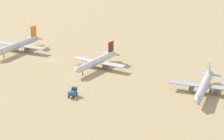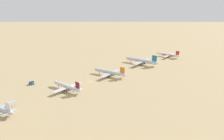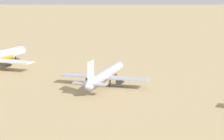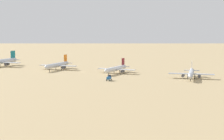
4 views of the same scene
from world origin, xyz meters
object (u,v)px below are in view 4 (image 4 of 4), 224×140
(parked_jet_2, at_px, (57,65))
(parked_jet_4, at_px, (191,73))
(parked_jet_1, at_px, (1,62))
(parked_jet_3, at_px, (116,69))
(service_truck, at_px, (109,78))

(parked_jet_2, height_order, parked_jet_4, parked_jet_2)
(parked_jet_1, bearing_deg, parked_jet_3, 87.42)
(parked_jet_3, bearing_deg, parked_jet_2, -94.10)
(parked_jet_1, height_order, parked_jet_2, parked_jet_1)
(parked_jet_2, distance_m, service_truck, 83.78)
(parked_jet_1, relative_size, parked_jet_4, 1.25)
(parked_jet_1, relative_size, parked_jet_3, 1.26)
(parked_jet_2, relative_size, parked_jet_3, 1.09)
(parked_jet_4, bearing_deg, parked_jet_2, -95.49)
(parked_jet_4, relative_size, service_truck, 7.42)
(parked_jet_3, distance_m, service_truck, 42.09)
(parked_jet_3, xyz_separation_m, parked_jet_4, (7.48, 62.94, 0.04))
(parked_jet_4, xyz_separation_m, service_truck, (32.88, -51.15, -1.90))
(parked_jet_3, bearing_deg, parked_jet_1, -92.58)
(parked_jet_4, distance_m, service_truck, 60.83)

